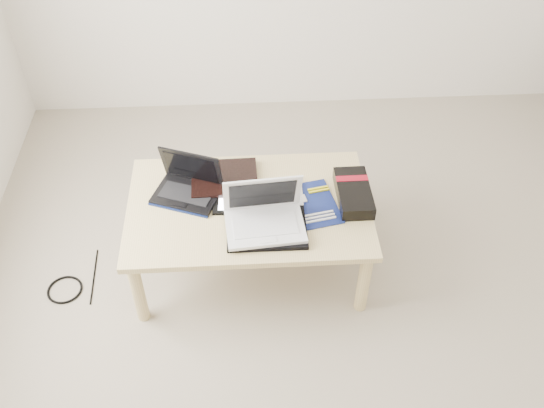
{
  "coord_description": "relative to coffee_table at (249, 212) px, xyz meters",
  "views": [
    {
      "loc": [
        -0.64,
        -1.34,
        2.32
      ],
      "look_at": [
        -0.53,
        0.62,
        0.4
      ],
      "focal_mm": 40.0,
      "sensor_mm": 36.0,
      "label": 1
    }
  ],
  "objects": [
    {
      "name": "ground",
      "position": [
        0.64,
        -0.62,
        -0.35
      ],
      "size": [
        4.0,
        4.0,
        0.0
      ],
      "primitive_type": "plane",
      "color": "#B2A891",
      "rests_on": "ground"
    },
    {
      "name": "coffee_table",
      "position": [
        0.0,
        0.0,
        0.0
      ],
      "size": [
        1.1,
        0.7,
        0.4
      ],
      "color": "#D9C183",
      "rests_on": "ground"
    },
    {
      "name": "book",
      "position": [
        -0.11,
        0.17,
        0.06
      ],
      "size": [
        0.31,
        0.26,
        0.03
      ],
      "color": "black",
      "rests_on": "coffee_table"
    },
    {
      "name": "netbook",
      "position": [
        -0.27,
        0.1,
        0.09
      ],
      "size": [
        0.35,
        0.3,
        0.21
      ],
      "color": "black",
      "rests_on": "coffee_table"
    },
    {
      "name": "tablet",
      "position": [
        -0.03,
        0.03,
        0.06
      ],
      "size": [
        0.26,
        0.2,
        0.01
      ],
      "color": "black",
      "rests_on": "coffee_table"
    },
    {
      "name": "remote",
      "position": [
        0.23,
        0.04,
        0.06
      ],
      "size": [
        0.05,
        0.21,
        0.02
      ],
      "color": "silver",
      "rests_on": "coffee_table"
    },
    {
      "name": "neoprene_sleeve",
      "position": [
        0.07,
        -0.16,
        0.06
      ],
      "size": [
        0.35,
        0.25,
        0.02
      ],
      "primitive_type": "cube",
      "rotation": [
        0.0,
        0.0,
        -0.0
      ],
      "color": "black",
      "rests_on": "coffee_table"
    },
    {
      "name": "white_laptop",
      "position": [
        0.07,
        -0.14,
        0.12
      ],
      "size": [
        0.35,
        0.27,
        0.24
      ],
      "color": "white",
      "rests_on": "neoprene_sleeve"
    },
    {
      "name": "motherboard",
      "position": [
        0.28,
        -0.02,
        0.05
      ],
      "size": [
        0.29,
        0.34,
        0.01
      ],
      "color": "#0C194F",
      "rests_on": "coffee_table"
    },
    {
      "name": "gpu_box",
      "position": [
        0.48,
        0.02,
        0.08
      ],
      "size": [
        0.15,
        0.3,
        0.07
      ],
      "color": "black",
      "rests_on": "coffee_table"
    },
    {
      "name": "cable_coil",
      "position": [
        -0.05,
        0.01,
        0.05
      ],
      "size": [
        0.11,
        0.11,
        0.01
      ],
      "primitive_type": "torus",
      "rotation": [
        0.0,
        0.0,
        0.19
      ],
      "color": "black",
      "rests_on": "coffee_table"
    },
    {
      "name": "floor_cable_coil",
      "position": [
        -0.89,
        -0.13,
        -0.35
      ],
      "size": [
        0.22,
        0.22,
        0.01
      ],
      "primitive_type": "torus",
      "rotation": [
        0.0,
        0.0,
        -0.39
      ],
      "color": "black",
      "rests_on": "ground"
    },
    {
      "name": "floor_cable_trail",
      "position": [
        -0.77,
        -0.05,
        -0.35
      ],
      "size": [
        0.02,
        0.34,
        0.01
      ],
      "primitive_type": "cylinder",
      "rotation": [
        1.57,
        0.0,
        0.05
      ],
      "color": "black",
      "rests_on": "ground"
    }
  ]
}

